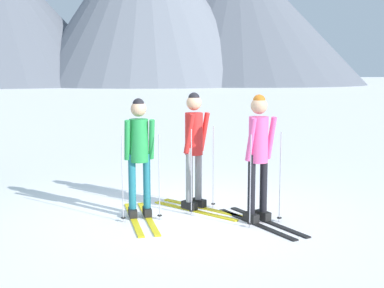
{
  "coord_description": "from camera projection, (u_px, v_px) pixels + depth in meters",
  "views": [
    {
      "loc": [
        -1.11,
        -7.47,
        2.17
      ],
      "look_at": [
        0.19,
        0.33,
        1.05
      ],
      "focal_mm": 47.47,
      "sensor_mm": 36.0,
      "label": 1
    }
  ],
  "objects": [
    {
      "name": "ground_plane",
      "position": [
        183.0,
        215.0,
        7.78
      ],
      "size": [
        400.0,
        400.0,
        0.0
      ],
      "primitive_type": "plane",
      "color": "white"
    },
    {
      "name": "skier_in_green",
      "position": [
        139.0,
        152.0,
        7.51
      ],
      "size": [
        0.61,
        1.78,
        1.79
      ],
      "color": "yellow",
      "rests_on": "ground"
    },
    {
      "name": "skier_in_red",
      "position": [
        194.0,
        144.0,
        7.97
      ],
      "size": [
        1.3,
        1.47,
        1.86
      ],
      "color": "yellow",
      "rests_on": "ground"
    },
    {
      "name": "skier_in_pink",
      "position": [
        259.0,
        152.0,
        7.28
      ],
      "size": [
        0.91,
        1.72,
        1.86
      ],
      "color": "black",
      "rests_on": "ground"
    },
    {
      "name": "mountain_ridge_distant",
      "position": [
        134.0,
        8.0,
        86.38
      ],
      "size": [
        86.4,
        47.19,
        28.63
      ],
      "color": "slate",
      "rests_on": "ground"
    }
  ]
}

